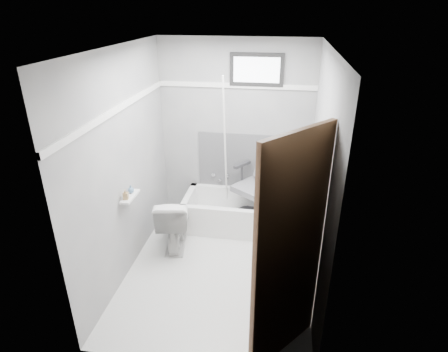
% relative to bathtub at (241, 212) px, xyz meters
% --- Properties ---
extents(floor, '(2.60, 2.60, 0.00)m').
position_rel_bathtub_xyz_m(floor, '(-0.13, -0.93, -0.21)').
color(floor, white).
rests_on(floor, ground).
extents(ceiling, '(2.60, 2.60, 0.00)m').
position_rel_bathtub_xyz_m(ceiling, '(-0.13, -0.93, 2.19)').
color(ceiling, silver).
rests_on(ceiling, floor).
extents(wall_back, '(2.00, 0.02, 2.40)m').
position_rel_bathtub_xyz_m(wall_back, '(-0.13, 0.37, 0.99)').
color(wall_back, slate).
rests_on(wall_back, floor).
extents(wall_front, '(2.00, 0.02, 2.40)m').
position_rel_bathtub_xyz_m(wall_front, '(-0.13, -2.23, 0.99)').
color(wall_front, slate).
rests_on(wall_front, floor).
extents(wall_left, '(0.02, 2.60, 2.40)m').
position_rel_bathtub_xyz_m(wall_left, '(-1.13, -0.93, 0.99)').
color(wall_left, slate).
rests_on(wall_left, floor).
extents(wall_right, '(0.02, 2.60, 2.40)m').
position_rel_bathtub_xyz_m(wall_right, '(0.87, -0.93, 0.99)').
color(wall_right, slate).
rests_on(wall_right, floor).
extents(bathtub, '(1.50, 0.70, 0.42)m').
position_rel_bathtub_xyz_m(bathtub, '(0.00, 0.00, 0.00)').
color(bathtub, white).
rests_on(bathtub, floor).
extents(office_chair, '(0.83, 0.83, 1.03)m').
position_rel_bathtub_xyz_m(office_chair, '(0.20, 0.05, 0.43)').
color(office_chair, slate).
rests_on(office_chair, bathtub).
extents(toilet, '(0.50, 0.75, 0.68)m').
position_rel_bathtub_xyz_m(toilet, '(-0.75, -0.57, 0.13)').
color(toilet, silver).
rests_on(toilet, floor).
extents(door, '(0.78, 0.78, 2.00)m').
position_rel_bathtub_xyz_m(door, '(0.85, -2.21, 0.79)').
color(door, brown).
rests_on(door, floor).
extents(window, '(0.66, 0.04, 0.40)m').
position_rel_bathtub_xyz_m(window, '(0.12, 0.36, 1.81)').
color(window, black).
rests_on(window, wall_back).
extents(backerboard, '(1.50, 0.02, 0.78)m').
position_rel_bathtub_xyz_m(backerboard, '(0.12, 0.36, 0.59)').
color(backerboard, '#4C4C4F').
rests_on(backerboard, wall_back).
extents(trim_back, '(2.00, 0.02, 0.06)m').
position_rel_bathtub_xyz_m(trim_back, '(-0.13, 0.36, 1.61)').
color(trim_back, white).
rests_on(trim_back, wall_back).
extents(trim_left, '(0.02, 2.60, 0.06)m').
position_rel_bathtub_xyz_m(trim_left, '(-1.12, -0.93, 1.61)').
color(trim_left, white).
rests_on(trim_left, wall_left).
extents(pole, '(0.02, 0.38, 1.92)m').
position_rel_bathtub_xyz_m(pole, '(-0.23, 0.13, 0.84)').
color(pole, white).
rests_on(pole, bathtub).
extents(shelf, '(0.10, 0.32, 0.02)m').
position_rel_bathtub_xyz_m(shelf, '(-1.06, -1.04, 0.69)').
color(shelf, silver).
rests_on(shelf, wall_left).
extents(soap_bottle_a, '(0.06, 0.06, 0.11)m').
position_rel_bathtub_xyz_m(soap_bottle_a, '(-1.07, -1.12, 0.76)').
color(soap_bottle_a, olive).
rests_on(soap_bottle_a, shelf).
extents(soap_bottle_b, '(0.09, 0.09, 0.09)m').
position_rel_bathtub_xyz_m(soap_bottle_b, '(-1.07, -0.98, 0.75)').
color(soap_bottle_b, slate).
rests_on(soap_bottle_b, shelf).
extents(faucet, '(0.26, 0.10, 0.16)m').
position_rel_bathtub_xyz_m(faucet, '(-0.33, 0.34, 0.34)').
color(faucet, silver).
rests_on(faucet, wall_back).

